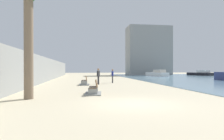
% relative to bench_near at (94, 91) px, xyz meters
% --- Properties ---
extents(ground_plane, '(120.00, 120.00, 0.00)m').
position_rel_bench_near_xyz_m(ground_plane, '(1.68, 13.79, -0.23)').
color(ground_plane, beige).
extents(seawall, '(0.80, 64.00, 3.21)m').
position_rel_bench_near_xyz_m(seawall, '(-5.82, 13.79, 1.37)').
color(seawall, gray).
rests_on(seawall, ground).
extents(bench_near, '(1.29, 2.19, 0.98)m').
position_rel_bench_near_xyz_m(bench_near, '(0.00, 0.00, 0.00)').
color(bench_near, gray).
rests_on(bench_near, ground).
extents(bench_far, '(1.20, 2.15, 0.98)m').
position_rel_bench_near_xyz_m(bench_far, '(-0.51, 8.01, 0.00)').
color(bench_far, gray).
rests_on(bench_far, ground).
extents(person_walking, '(0.29, 0.49, 1.68)m').
position_rel_bench_near_xyz_m(person_walking, '(2.91, 10.62, 0.75)').
color(person_walking, '#333338').
rests_on(person_walking, ground).
extents(person_standing, '(0.37, 0.43, 1.77)m').
position_rel_bench_near_xyz_m(person_standing, '(1.00, 8.28, 0.81)').
color(person_standing, '#333338').
rests_on(person_standing, ground).
extents(boat_outer, '(4.02, 6.14, 1.48)m').
position_rel_bench_near_xyz_m(boat_outer, '(16.42, 30.96, 0.36)').
color(boat_outer, white).
rests_on(boat_outer, water_bay).
extents(boat_nearest, '(4.68, 6.65, 1.36)m').
position_rel_bench_near_xyz_m(boat_nearest, '(28.92, 33.83, 0.31)').
color(boat_nearest, black).
rests_on(boat_nearest, water_bay).
extents(harbor_building, '(12.00, 6.00, 13.52)m').
position_rel_bench_near_xyz_m(harbor_building, '(17.85, 41.79, 6.53)').
color(harbor_building, gray).
rests_on(harbor_building, ground).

